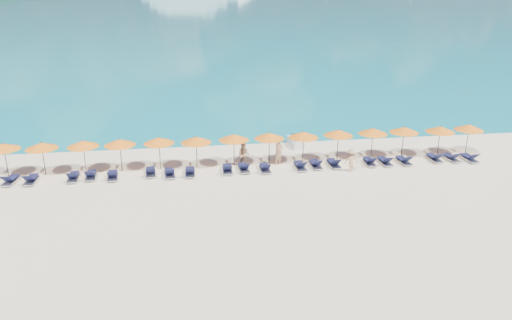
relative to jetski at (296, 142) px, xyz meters
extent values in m
plane|color=beige|center=(-3.95, -9.13, -0.33)|extent=(1400.00, 1400.00, 0.00)
ellipsoid|color=black|center=(-153.95, 550.87, -35.33)|extent=(162.00, 126.00, 85.50)
cube|color=silver|center=(0.00, 0.02, -0.05)|extent=(0.98, 2.27, 0.51)
cube|color=black|center=(0.01, -0.16, 0.32)|extent=(0.53, 0.96, 0.32)
cylinder|color=black|center=(-0.04, 0.58, 0.46)|extent=(0.51, 0.09, 0.06)
imported|color=tan|center=(-2.07, -3.99, 0.61)|extent=(0.82, 0.73, 1.88)
imported|color=tan|center=(-4.48, -4.03, 0.53)|extent=(0.94, 0.72, 1.71)
imported|color=tan|center=(2.45, -5.95, 0.46)|extent=(1.04, 0.53, 1.58)
cylinder|color=black|center=(-19.87, -3.60, 0.77)|extent=(0.05, 0.05, 2.20)
cone|color=orange|center=(-19.87, -3.60, 1.69)|extent=(2.10, 2.10, 0.42)
sphere|color=black|center=(-19.87, -3.60, 1.91)|extent=(0.08, 0.08, 0.08)
cylinder|color=black|center=(-17.51, -3.74, 0.77)|extent=(0.05, 0.05, 2.20)
cone|color=orange|center=(-17.51, -3.74, 1.69)|extent=(2.10, 2.10, 0.42)
sphere|color=black|center=(-17.51, -3.74, 1.91)|extent=(0.08, 0.08, 0.08)
cylinder|color=black|center=(-14.96, -3.70, 0.77)|extent=(0.05, 0.05, 2.20)
cone|color=orange|center=(-14.96, -3.70, 1.69)|extent=(2.10, 2.10, 0.42)
sphere|color=black|center=(-14.96, -3.70, 1.91)|extent=(0.08, 0.08, 0.08)
cylinder|color=black|center=(-12.63, -3.71, 0.77)|extent=(0.05, 0.05, 2.20)
cone|color=orange|center=(-12.63, -3.71, 1.69)|extent=(2.10, 2.10, 0.42)
sphere|color=black|center=(-12.63, -3.71, 1.91)|extent=(0.08, 0.08, 0.08)
cylinder|color=black|center=(-10.11, -3.68, 0.77)|extent=(0.05, 0.05, 2.20)
cone|color=orange|center=(-10.11, -3.68, 1.69)|extent=(2.10, 2.10, 0.42)
sphere|color=black|center=(-10.11, -3.68, 1.91)|extent=(0.08, 0.08, 0.08)
cylinder|color=black|center=(-7.66, -3.86, 0.77)|extent=(0.05, 0.05, 2.20)
cone|color=orange|center=(-7.66, -3.86, 1.69)|extent=(2.10, 2.10, 0.42)
sphere|color=black|center=(-7.66, -3.86, 1.91)|extent=(0.08, 0.08, 0.08)
cylinder|color=black|center=(-5.11, -3.67, 0.77)|extent=(0.05, 0.05, 2.20)
cone|color=orange|center=(-5.11, -3.67, 1.69)|extent=(2.10, 2.10, 0.42)
sphere|color=black|center=(-5.11, -3.67, 1.91)|extent=(0.08, 0.08, 0.08)
cylinder|color=black|center=(-2.68, -3.66, 0.77)|extent=(0.05, 0.05, 2.20)
cone|color=orange|center=(-2.68, -3.66, 1.69)|extent=(2.10, 2.10, 0.42)
sphere|color=black|center=(-2.68, -3.66, 1.91)|extent=(0.08, 0.08, 0.08)
cylinder|color=black|center=(-0.30, -3.75, 0.77)|extent=(0.05, 0.05, 2.20)
cone|color=orange|center=(-0.30, -3.75, 1.69)|extent=(2.10, 2.10, 0.42)
sphere|color=black|center=(-0.30, -3.75, 1.91)|extent=(0.08, 0.08, 0.08)
cylinder|color=black|center=(2.21, -3.62, 0.77)|extent=(0.05, 0.05, 2.20)
cone|color=orange|center=(2.21, -3.62, 1.69)|extent=(2.10, 2.10, 0.42)
sphere|color=black|center=(2.21, -3.62, 1.91)|extent=(0.08, 0.08, 0.08)
cylinder|color=black|center=(4.74, -3.57, 0.77)|extent=(0.05, 0.05, 2.20)
cone|color=orange|center=(4.74, -3.57, 1.69)|extent=(2.10, 2.10, 0.42)
sphere|color=black|center=(4.74, -3.57, 1.91)|extent=(0.08, 0.08, 0.08)
cylinder|color=black|center=(7.04, -3.57, 0.77)|extent=(0.05, 0.05, 2.20)
cone|color=orange|center=(7.04, -3.57, 1.69)|extent=(2.10, 2.10, 0.42)
sphere|color=black|center=(7.04, -3.57, 1.91)|extent=(0.08, 0.08, 0.08)
cylinder|color=black|center=(9.66, -3.80, 0.77)|extent=(0.05, 0.05, 2.20)
cone|color=orange|center=(9.66, -3.80, 1.69)|extent=(2.10, 2.10, 0.42)
sphere|color=black|center=(9.66, -3.80, 1.91)|extent=(0.08, 0.08, 0.08)
cylinder|color=black|center=(11.96, -3.63, 0.77)|extent=(0.05, 0.05, 2.20)
cone|color=orange|center=(11.96, -3.63, 1.69)|extent=(2.10, 2.10, 0.42)
sphere|color=black|center=(11.96, -3.63, 1.91)|extent=(0.08, 0.08, 0.08)
cube|color=silver|center=(-19.32, -4.93, -0.19)|extent=(0.79, 1.75, 0.06)
cube|color=#141639|center=(-19.30, -4.68, -0.03)|extent=(0.66, 1.15, 0.04)
cube|color=#141639|center=(-19.38, -5.48, 0.22)|extent=(0.60, 0.59, 0.43)
cube|color=silver|center=(-18.07, -5.02, -0.19)|extent=(0.65, 1.71, 0.06)
cube|color=#141639|center=(-18.06, -4.77, -0.03)|extent=(0.57, 1.11, 0.04)
cube|color=#141639|center=(-18.08, -5.57, 0.22)|extent=(0.56, 0.55, 0.43)
cube|color=silver|center=(-15.53, -4.92, -0.19)|extent=(0.68, 1.72, 0.06)
cube|color=#141639|center=(-15.54, -4.67, -0.03)|extent=(0.59, 1.12, 0.04)
cube|color=#141639|center=(-15.51, -5.47, 0.22)|extent=(0.57, 0.56, 0.43)
cube|color=silver|center=(-14.48, -4.78, -0.19)|extent=(0.73, 1.74, 0.06)
cube|color=#141639|center=(-14.49, -4.53, -0.03)|extent=(0.62, 1.13, 0.04)
cube|color=#141639|center=(-14.44, -5.32, 0.22)|extent=(0.58, 0.57, 0.43)
cube|color=silver|center=(-13.10, -5.02, -0.19)|extent=(0.78, 1.75, 0.06)
cube|color=#141639|center=(-13.12, -4.77, -0.03)|extent=(0.65, 1.15, 0.04)
cube|color=#141639|center=(-13.04, -5.57, 0.22)|extent=(0.60, 0.59, 0.43)
cube|color=silver|center=(-10.71, -4.74, -0.19)|extent=(0.73, 1.74, 0.06)
cube|color=#141639|center=(-10.73, -4.49, -0.03)|extent=(0.62, 1.13, 0.04)
cube|color=#141639|center=(-10.67, -5.29, 0.22)|extent=(0.58, 0.57, 0.43)
cube|color=silver|center=(-9.47, -5.10, -0.19)|extent=(0.77, 1.75, 0.06)
cube|color=#141639|center=(-9.50, -4.86, -0.03)|extent=(0.65, 1.15, 0.04)
cube|color=#141639|center=(-9.42, -5.65, 0.22)|extent=(0.60, 0.58, 0.43)
cube|color=silver|center=(-8.16, -5.10, -0.19)|extent=(0.66, 1.71, 0.06)
cube|color=#141639|center=(-8.16, -4.85, -0.03)|extent=(0.58, 1.11, 0.04)
cube|color=#141639|center=(-8.17, -5.65, 0.22)|extent=(0.56, 0.55, 0.43)
cube|color=silver|center=(-5.69, -4.90, -0.19)|extent=(0.69, 1.72, 0.06)
cube|color=#141639|center=(-5.68, -4.65, -0.03)|extent=(0.59, 1.12, 0.04)
cube|color=#141639|center=(-5.71, -5.45, 0.22)|extent=(0.57, 0.56, 0.43)
cube|color=silver|center=(-4.59, -4.83, -0.19)|extent=(0.71, 1.73, 0.06)
cube|color=#141639|center=(-4.60, -4.58, -0.03)|extent=(0.61, 1.13, 0.04)
cube|color=#141639|center=(-4.56, -5.38, 0.22)|extent=(0.58, 0.57, 0.43)
cube|color=silver|center=(-3.20, -5.07, -0.19)|extent=(0.63, 1.70, 0.06)
cube|color=#141639|center=(-3.20, -4.82, -0.03)|extent=(0.55, 1.10, 0.04)
cube|color=#141639|center=(-3.20, -5.62, 0.22)|extent=(0.55, 0.54, 0.43)
cube|color=silver|center=(-0.78, -4.99, -0.19)|extent=(0.63, 1.70, 0.06)
cube|color=#141639|center=(-0.78, -4.74, -0.03)|extent=(0.56, 1.10, 0.04)
cube|color=#141639|center=(-0.77, -5.54, 0.22)|extent=(0.55, 0.54, 0.43)
cube|color=silver|center=(0.33, -4.84, -0.19)|extent=(0.64, 1.71, 0.06)
cube|color=#141639|center=(0.34, -4.59, -0.03)|extent=(0.56, 1.10, 0.04)
cube|color=#141639|center=(0.33, -5.39, 0.22)|extent=(0.55, 0.54, 0.43)
cube|color=silver|center=(1.60, -4.84, -0.19)|extent=(0.68, 1.72, 0.06)
cube|color=#141639|center=(1.59, -4.59, -0.03)|extent=(0.59, 1.12, 0.04)
cube|color=#141639|center=(1.62, -5.39, 0.22)|extent=(0.57, 0.56, 0.43)
cube|color=silver|center=(4.16, -4.83, -0.19)|extent=(0.75, 1.74, 0.06)
cube|color=#141639|center=(4.18, -4.58, -0.03)|extent=(0.64, 1.14, 0.04)
cube|color=#141639|center=(4.11, -5.38, 0.22)|extent=(0.59, 0.58, 0.43)
cube|color=silver|center=(5.24, -4.91, -0.19)|extent=(0.66, 1.71, 0.06)
cube|color=#141639|center=(5.24, -4.66, -0.03)|extent=(0.57, 1.11, 0.04)
cube|color=#141639|center=(5.25, -5.46, 0.22)|extent=(0.56, 0.55, 0.43)
cube|color=silver|center=(6.58, -4.97, -0.19)|extent=(0.72, 1.73, 0.06)
cube|color=#141639|center=(6.57, -4.72, -0.03)|extent=(0.61, 1.13, 0.04)
cube|color=#141639|center=(6.62, -5.52, 0.22)|extent=(0.58, 0.57, 0.43)
cube|color=silver|center=(8.96, -4.72, -0.19)|extent=(0.63, 1.70, 0.06)
cube|color=#141639|center=(8.96, -4.47, -0.03)|extent=(0.56, 1.10, 0.04)
cube|color=#141639|center=(8.96, -5.27, 0.22)|extent=(0.55, 0.54, 0.43)
cube|color=silver|center=(10.18, -4.81, -0.19)|extent=(0.77, 1.75, 0.06)
cube|color=#141639|center=(10.16, -4.56, -0.03)|extent=(0.64, 1.14, 0.04)
cube|color=#141639|center=(10.23, -5.36, 0.22)|extent=(0.59, 0.58, 0.43)
cube|color=silver|center=(11.41, -5.09, -0.19)|extent=(0.65, 1.71, 0.06)
cube|color=#141639|center=(11.41, -4.84, -0.03)|extent=(0.57, 1.11, 0.04)
cube|color=#141639|center=(11.42, -5.64, 0.22)|extent=(0.56, 0.55, 0.43)
camera|label=1|loc=(-8.15, -35.76, 11.62)|focal=35.00mm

